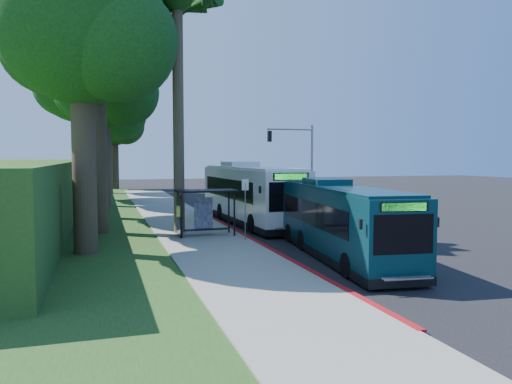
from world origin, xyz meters
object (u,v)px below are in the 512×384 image
object	(u,v)px
teal_bus	(340,220)
bus_shelter	(201,204)
pickup	(301,207)
white_bus	(250,193)

from	to	relation	value
teal_bus	bus_shelter	bearing A→B (deg)	129.72
bus_shelter	pickup	size ratio (longest dim) A/B	0.65
bus_shelter	teal_bus	distance (m)	8.40
white_bus	pickup	world-z (taller)	white_bus
white_bus	teal_bus	bearing A→B (deg)	-89.88
teal_bus	pickup	xyz separation A→B (m)	(3.94, 13.78, -0.93)
bus_shelter	teal_bus	size ratio (longest dim) A/B	0.28
teal_bus	pickup	world-z (taller)	teal_bus
teal_bus	pickup	size ratio (longest dim) A/B	2.28
bus_shelter	teal_bus	world-z (taller)	teal_bus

